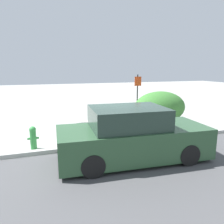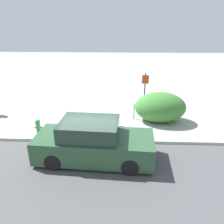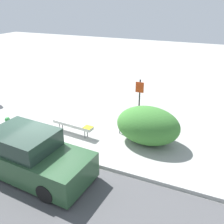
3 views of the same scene
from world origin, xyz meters
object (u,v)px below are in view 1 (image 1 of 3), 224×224
(bench, at_px, (101,122))
(sign_post, at_px, (137,93))
(fire_hydrant, at_px, (33,137))
(parked_car_near, at_px, (132,137))
(bike_rack, at_px, (138,113))

(bench, height_order, sign_post, sign_post)
(fire_hydrant, bearing_deg, sign_post, 28.62)
(bench, distance_m, parked_car_near, 2.90)
(bike_rack, bearing_deg, parked_car_near, -117.58)
(parked_car_near, bearing_deg, bench, 96.13)
(bench, bearing_deg, bike_rack, 26.58)
(bike_rack, height_order, parked_car_near, parked_car_near)
(bench, distance_m, fire_hydrant, 2.83)
(bench, height_order, parked_car_near, parked_car_near)
(sign_post, distance_m, parked_car_near, 5.12)
(sign_post, distance_m, fire_hydrant, 5.80)
(bike_rack, distance_m, parked_car_near, 4.18)
(bench, height_order, fire_hydrant, fire_hydrant)
(parked_car_near, bearing_deg, bike_rack, 65.98)
(fire_hydrant, xyz_separation_m, parked_car_near, (2.74, -1.80, 0.28))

